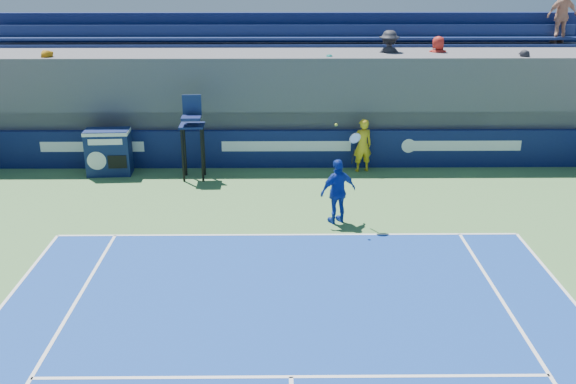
{
  "coord_description": "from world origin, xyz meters",
  "views": [
    {
      "loc": [
        -0.13,
        -2.09,
        6.3
      ],
      "look_at": [
        0.0,
        11.5,
        1.25
      ],
      "focal_mm": 40.0,
      "sensor_mm": 36.0,
      "label": 1
    }
  ],
  "objects_px": {
    "umpire_chair": "(192,129)",
    "tennis_player": "(338,191)",
    "ball_person": "(362,145)",
    "match_clock": "(109,151)"
  },
  "relations": [
    {
      "from": "umpire_chair",
      "to": "tennis_player",
      "type": "xyz_separation_m",
      "value": [
        3.99,
        -3.42,
        -0.69
      ]
    },
    {
      "from": "ball_person",
      "to": "match_clock",
      "type": "distance_m",
      "value": 7.68
    },
    {
      "from": "umpire_chair",
      "to": "ball_person",
      "type": "bearing_deg",
      "value": 6.77
    },
    {
      "from": "ball_person",
      "to": "tennis_player",
      "type": "bearing_deg",
      "value": 61.24
    },
    {
      "from": "ball_person",
      "to": "match_clock",
      "type": "height_order",
      "value": "ball_person"
    },
    {
      "from": "match_clock",
      "to": "umpire_chair",
      "type": "bearing_deg",
      "value": -8.53
    },
    {
      "from": "ball_person",
      "to": "match_clock",
      "type": "xyz_separation_m",
      "value": [
        -7.68,
        -0.21,
        -0.09
      ]
    },
    {
      "from": "tennis_player",
      "to": "match_clock",
      "type": "bearing_deg",
      "value": 149.98
    },
    {
      "from": "ball_person",
      "to": "umpire_chair",
      "type": "bearing_deg",
      "value": -7.01
    },
    {
      "from": "ball_person",
      "to": "tennis_player",
      "type": "height_order",
      "value": "tennis_player"
    }
  ]
}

